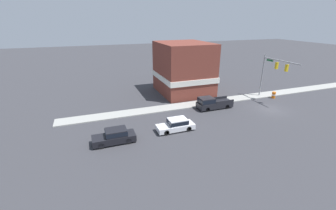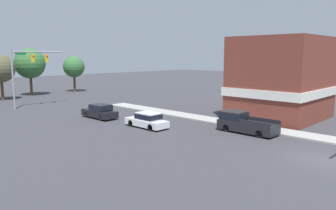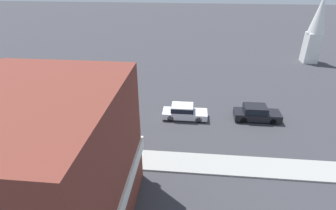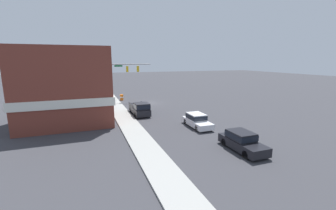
% 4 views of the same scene
% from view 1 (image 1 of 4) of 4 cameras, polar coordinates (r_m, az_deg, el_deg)
% --- Properties ---
extents(ground_plane, '(200.00, 200.00, 0.00)m').
position_cam_1_polar(ground_plane, '(36.95, 24.56, -1.01)').
color(ground_plane, '#38383D').
extents(sidewalk_curb, '(2.40, 60.00, 0.14)m').
position_cam_1_polar(sidewalk_curb, '(40.86, 19.16, 1.87)').
color(sidewalk_curb, '#9E9E99').
rests_on(sidewalk_curb, ground).
extents(near_signal_assembly, '(7.11, 0.49, 7.22)m').
position_cam_1_polar(near_signal_assembly, '(39.87, 25.13, 8.29)').
color(near_signal_assembly, gray).
rests_on(near_signal_assembly, ground).
extents(car_lead, '(1.76, 4.57, 1.50)m').
position_cam_1_polar(car_lead, '(27.14, 2.13, -4.95)').
color(car_lead, black).
rests_on(car_lead, ground).
extents(car_second_ahead, '(1.81, 4.60, 1.57)m').
position_cam_1_polar(car_second_ahead, '(25.21, -13.36, -7.63)').
color(car_second_ahead, black).
rests_on(car_second_ahead, ground).
extents(pickup_truck_parked, '(1.95, 5.37, 1.84)m').
position_cam_1_polar(pickup_truck_parked, '(34.22, 11.07, 0.52)').
color(pickup_truck_parked, black).
rests_on(pickup_truck_parked, ground).
extents(construction_barrel, '(0.62, 0.62, 1.10)m').
position_cam_1_polar(construction_barrel, '(42.26, 25.26, 2.32)').
color(construction_barrel, orange).
rests_on(construction_barrel, ground).
extents(corner_brick_building, '(10.23, 8.77, 8.91)m').
position_cam_1_polar(corner_brick_building, '(40.66, 3.94, 9.13)').
color(corner_brick_building, brown).
rests_on(corner_brick_building, ground).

